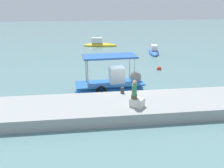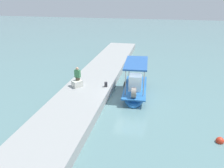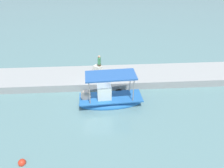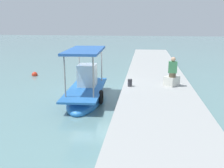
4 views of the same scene
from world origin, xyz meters
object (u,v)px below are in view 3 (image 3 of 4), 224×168
object	(u,v)px
mooring_bollard	(103,80)
fisherman_near_bollard	(99,64)
cargo_crate	(98,68)
marker_buoy	(22,163)
main_fishing_boat	(110,99)

from	to	relation	value
mooring_bollard	fisherman_near_bollard	bearing A→B (deg)	-82.62
mooring_bollard	cargo_crate	distance (m)	2.34
cargo_crate	marker_buoy	distance (m)	11.10
fisherman_near_bollard	marker_buoy	distance (m)	11.23
main_fishing_boat	mooring_bollard	xyz separation A→B (m)	(0.47, -2.35, 0.43)
fisherman_near_bollard	marker_buoy	size ratio (longest dim) A/B	3.60
fisherman_near_bollard	cargo_crate	xyz separation A→B (m)	(0.19, 0.00, -0.48)
mooring_bollard	marker_buoy	distance (m)	9.32
cargo_crate	fisherman_near_bollard	bearing A→B (deg)	-179.76
fisherman_near_bollard	cargo_crate	size ratio (longest dim) A/B	2.16
fisherman_near_bollard	cargo_crate	distance (m)	0.51
main_fishing_boat	fisherman_near_bollard	size ratio (longest dim) A/B	3.32
main_fishing_boat	marker_buoy	bearing A→B (deg)	44.83
mooring_bollard	marker_buoy	size ratio (longest dim) A/B	0.89
fisherman_near_bollard	mooring_bollard	distance (m)	2.37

